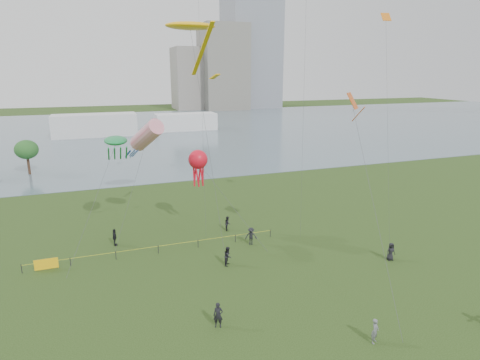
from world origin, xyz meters
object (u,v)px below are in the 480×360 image
object	(u,v)px
fence	(92,257)
kite_octopus	(198,160)
kite_flyer	(375,331)
kite_stingray	(191,27)

from	to	relation	value
fence	kite_octopus	bearing A→B (deg)	20.76
kite_flyer	kite_octopus	bearing A→B (deg)	69.95
kite_flyer	kite_stingray	distance (m)	29.91
kite_stingray	kite_octopus	xyz separation A→B (m)	(0.81, 1.92, -13.23)
fence	kite_stingray	xyz separation A→B (m)	(10.59, 2.40, 20.75)
kite_flyer	kite_octopus	size ratio (longest dim) A/B	0.19
fence	kite_octopus	size ratio (longest dim) A/B	2.61
kite_flyer	kite_stingray	xyz separation A→B (m)	(-6.90, 20.72, 20.44)
kite_flyer	kite_octopus	xyz separation A→B (m)	(-6.09, 22.64, 7.21)
fence	kite_octopus	world-z (taller)	kite_octopus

